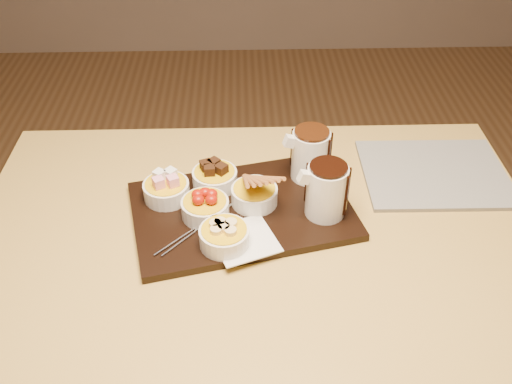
{
  "coord_description": "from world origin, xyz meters",
  "views": [
    {
      "loc": [
        -0.03,
        -0.88,
        1.56
      ],
      "look_at": [
        -0.0,
        0.05,
        0.81
      ],
      "focal_mm": 40.0,
      "sensor_mm": 36.0,
      "label": 1
    }
  ],
  "objects_px": {
    "dining_table": "(257,263)",
    "serving_board": "(242,211)",
    "bowl_strawberries": "(205,208)",
    "pitcher_milk_chocolate": "(310,155)",
    "newspaper": "(434,173)",
    "pitcher_dark_chocolate": "(326,191)"
  },
  "relations": [
    {
      "from": "serving_board",
      "to": "pitcher_dark_chocolate",
      "type": "relative_size",
      "value": 3.97
    },
    {
      "from": "serving_board",
      "to": "bowl_strawberries",
      "type": "distance_m",
      "value": 0.08
    },
    {
      "from": "dining_table",
      "to": "serving_board",
      "type": "bearing_deg",
      "value": 120.03
    },
    {
      "from": "pitcher_milk_chocolate",
      "to": "newspaper",
      "type": "distance_m",
      "value": 0.31
    },
    {
      "from": "pitcher_dark_chocolate",
      "to": "pitcher_milk_chocolate",
      "type": "xyz_separation_m",
      "value": [
        -0.02,
        0.13,
        0.0
      ]
    },
    {
      "from": "dining_table",
      "to": "newspaper",
      "type": "height_order",
      "value": "newspaper"
    },
    {
      "from": "serving_board",
      "to": "newspaper",
      "type": "bearing_deg",
      "value": 2.39
    },
    {
      "from": "pitcher_dark_chocolate",
      "to": "pitcher_milk_chocolate",
      "type": "relative_size",
      "value": 1.0
    },
    {
      "from": "serving_board",
      "to": "pitcher_milk_chocolate",
      "type": "relative_size",
      "value": 3.97
    },
    {
      "from": "serving_board",
      "to": "newspaper",
      "type": "xyz_separation_m",
      "value": [
        0.45,
        0.13,
        -0.0
      ]
    },
    {
      "from": "pitcher_dark_chocolate",
      "to": "serving_board",
      "type": "bearing_deg",
      "value": 160.02
    },
    {
      "from": "dining_table",
      "to": "bowl_strawberries",
      "type": "relative_size",
      "value": 12.0
    },
    {
      "from": "bowl_strawberries",
      "to": "pitcher_dark_chocolate",
      "type": "height_order",
      "value": "pitcher_dark_chocolate"
    },
    {
      "from": "dining_table",
      "to": "newspaper",
      "type": "bearing_deg",
      "value": 23.0
    },
    {
      "from": "dining_table",
      "to": "bowl_strawberries",
      "type": "bearing_deg",
      "value": 164.33
    },
    {
      "from": "dining_table",
      "to": "serving_board",
      "type": "xyz_separation_m",
      "value": [
        -0.03,
        0.05,
        0.11
      ]
    },
    {
      "from": "bowl_strawberries",
      "to": "pitcher_milk_chocolate",
      "type": "bearing_deg",
      "value": 29.54
    },
    {
      "from": "pitcher_dark_chocolate",
      "to": "pitcher_milk_chocolate",
      "type": "bearing_deg",
      "value": 85.6
    },
    {
      "from": "serving_board",
      "to": "pitcher_dark_chocolate",
      "type": "bearing_deg",
      "value": -19.98
    },
    {
      "from": "serving_board",
      "to": "bowl_strawberries",
      "type": "bearing_deg",
      "value": -176.42
    },
    {
      "from": "pitcher_milk_chocolate",
      "to": "bowl_strawberries",
      "type": "bearing_deg",
      "value": -163.61
    },
    {
      "from": "bowl_strawberries",
      "to": "pitcher_dark_chocolate",
      "type": "relative_size",
      "value": 0.86
    }
  ]
}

